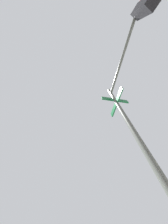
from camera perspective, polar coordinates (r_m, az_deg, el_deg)
name	(u,v)px	position (r m, az deg, el deg)	size (l,w,h in m)	color
traffic_signal_near	(134,68)	(3.18, 26.60, 21.35)	(1.52, 3.10, 5.39)	#474C47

